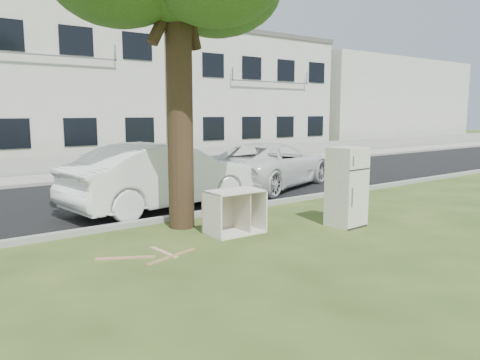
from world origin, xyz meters
TOP-DOWN VIEW (x-y plane):
  - ground at (0.00, 0.00)m, footprint 120.00×120.00m
  - road at (0.00, 6.00)m, footprint 120.00×7.00m
  - kerb_near at (0.00, 2.45)m, footprint 120.00×0.18m
  - kerb_far at (0.00, 9.55)m, footprint 120.00×0.18m
  - sidewalk at (0.00, 11.00)m, footprint 120.00×2.80m
  - low_wall at (0.00, 12.60)m, footprint 120.00×0.15m
  - townhouse_center at (0.00, 17.50)m, footprint 11.22×8.16m
  - townhouse_right at (12.00, 17.50)m, footprint 10.20×8.16m
  - filler_right at (26.00, 18.00)m, footprint 16.00×9.00m
  - fridge at (2.50, -0.22)m, footprint 0.73×0.69m
  - cabinet at (0.20, 0.71)m, footprint 1.15×0.73m
  - plank_a at (-1.60, 0.06)m, footprint 1.11×0.41m
  - plank_b at (-2.26, 0.46)m, footprint 0.91×0.56m
  - plank_c at (-1.60, 0.36)m, footprint 0.14×0.80m
  - car_center at (0.21, 3.75)m, footprint 5.27×2.42m
  - car_right at (4.69, 4.85)m, footprint 5.80×4.14m

SIDE VIEW (x-z plane):
  - ground at x=0.00m, z-range 0.00..0.00m
  - kerb_near at x=0.00m, z-range -0.06..0.06m
  - kerb_far at x=0.00m, z-range -0.06..0.06m
  - road at x=0.00m, z-range 0.00..0.01m
  - sidewalk at x=0.00m, z-range 0.00..0.01m
  - plank_c at x=-1.60m, z-range 0.00..0.02m
  - plank_a at x=-1.60m, z-range 0.00..0.02m
  - plank_b at x=-2.26m, z-range 0.00..0.02m
  - low_wall at x=0.00m, z-range 0.00..0.70m
  - cabinet at x=0.20m, z-range 0.00..0.89m
  - car_right at x=4.69m, z-range 0.00..1.47m
  - car_center at x=0.21m, z-range 0.00..1.67m
  - fridge at x=2.50m, z-range 0.00..1.70m
  - filler_right at x=26.00m, z-range 0.00..6.40m
  - townhouse_right at x=12.00m, z-range 0.00..6.84m
  - townhouse_center at x=0.00m, z-range 0.00..7.44m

